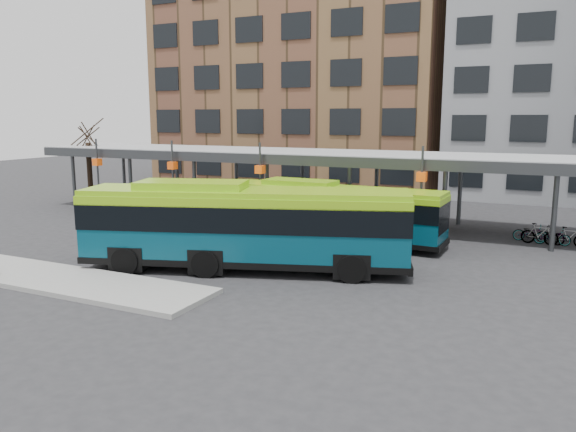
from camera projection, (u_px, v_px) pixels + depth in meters
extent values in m
plane|color=#28282B|center=(211.00, 277.00, 21.98)|extent=(120.00, 120.00, 0.00)
cube|color=gray|center=(48.00, 277.00, 21.63)|extent=(14.00, 3.00, 0.18)
cube|color=#999B9E|center=(332.00, 155.00, 32.84)|extent=(40.00, 6.00, 0.35)
cube|color=#383A3D|center=(312.00, 161.00, 30.20)|extent=(40.00, 0.15, 0.55)
cylinder|color=#383A3D|center=(74.00, 180.00, 38.60)|extent=(0.24, 0.24, 3.80)
cylinder|color=#383A3D|center=(124.00, 174.00, 43.05)|extent=(0.24, 0.24, 3.80)
cylinder|color=#383A3D|center=(131.00, 184.00, 36.49)|extent=(0.24, 0.24, 3.80)
cylinder|color=#383A3D|center=(177.00, 176.00, 40.93)|extent=(0.24, 0.24, 3.80)
cylinder|color=#383A3D|center=(195.00, 188.00, 34.37)|extent=(0.24, 0.24, 3.80)
cylinder|color=#383A3D|center=(236.00, 180.00, 38.81)|extent=(0.24, 0.24, 3.80)
cylinder|color=#383A3D|center=(267.00, 193.00, 32.25)|extent=(0.24, 0.24, 3.80)
cylinder|color=#383A3D|center=(302.00, 183.00, 36.70)|extent=(0.24, 0.24, 3.80)
cylinder|color=#383A3D|center=(349.00, 198.00, 30.14)|extent=(0.24, 0.24, 3.80)
cylinder|color=#383A3D|center=(376.00, 187.00, 34.58)|extent=(0.24, 0.24, 3.80)
cylinder|color=#383A3D|center=(444.00, 204.00, 28.02)|extent=(0.24, 0.24, 3.80)
cylinder|color=#383A3D|center=(460.00, 192.00, 32.46)|extent=(0.24, 0.24, 3.80)
cylinder|color=#383A3D|center=(554.00, 211.00, 25.90)|extent=(0.24, 0.24, 3.80)
cylinder|color=#383A3D|center=(555.00, 197.00, 30.35)|extent=(0.24, 0.24, 3.80)
cylinder|color=#383A3D|center=(98.00, 176.00, 36.53)|extent=(0.12, 0.12, 4.80)
cube|color=#CD470C|center=(97.00, 162.00, 36.38)|extent=(0.45, 0.45, 0.45)
cylinder|color=#383A3D|center=(173.00, 180.00, 33.99)|extent=(0.12, 0.12, 4.80)
cube|color=#CD470C|center=(173.00, 165.00, 33.84)|extent=(0.45, 0.45, 0.45)
cylinder|color=#383A3D|center=(260.00, 185.00, 31.45)|extent=(0.12, 0.12, 4.80)
cube|color=#CD470C|center=(260.00, 169.00, 31.30)|extent=(0.45, 0.45, 0.45)
cylinder|color=#383A3D|center=(421.00, 195.00, 27.64)|extent=(0.12, 0.12, 4.80)
cube|color=#CD470C|center=(422.00, 177.00, 27.49)|extent=(0.45, 0.45, 0.45)
cylinder|color=black|center=(90.00, 174.00, 39.88)|extent=(0.36, 0.36, 4.40)
cylinder|color=black|center=(89.00, 137.00, 39.39)|extent=(0.08, 1.63, 1.59)
cylinder|color=black|center=(89.00, 137.00, 39.52)|extent=(1.63, 0.13, 1.59)
cylinder|color=black|center=(86.00, 137.00, 39.47)|extent=(0.15, 1.63, 1.59)
cylinder|color=black|center=(86.00, 137.00, 39.34)|extent=(1.63, 0.10, 1.59)
cube|color=brown|center=(306.00, 65.00, 52.74)|extent=(26.00, 14.00, 22.00)
cube|color=#073E51|center=(245.00, 228.00, 22.79)|extent=(13.30, 6.64, 2.73)
cube|color=black|center=(245.00, 215.00, 22.69)|extent=(13.37, 6.72, 1.04)
cube|color=#84BF13|center=(245.00, 192.00, 22.53)|extent=(13.27, 6.54, 0.22)
cube|color=#84BF13|center=(192.00, 186.00, 22.77)|extent=(4.76, 3.22, 0.38)
cube|color=black|center=(245.00, 257.00, 23.01)|extent=(13.38, 6.73, 0.26)
cylinder|color=black|center=(352.00, 269.00, 21.14)|extent=(1.14, 0.65, 1.09)
cylinder|color=black|center=(353.00, 252.00, 23.74)|extent=(1.14, 0.65, 1.09)
cylinder|color=black|center=(206.00, 264.00, 21.87)|extent=(1.14, 0.65, 1.09)
cylinder|color=black|center=(222.00, 248.00, 24.47)|extent=(1.14, 0.65, 1.09)
cylinder|color=black|center=(125.00, 261.00, 22.29)|extent=(1.14, 0.65, 1.09)
cylinder|color=black|center=(150.00, 246.00, 24.89)|extent=(1.14, 0.65, 1.09)
cube|color=#073E51|center=(333.00, 213.00, 27.97)|extent=(11.03, 2.68, 2.28)
cube|color=black|center=(333.00, 204.00, 27.90)|extent=(11.07, 2.74, 0.87)
cube|color=#84BF13|center=(333.00, 189.00, 27.76)|extent=(11.02, 2.59, 0.18)
cube|color=#84BF13|center=(300.00, 183.00, 28.56)|extent=(3.71, 1.78, 0.32)
cube|color=black|center=(333.00, 233.00, 28.15)|extent=(11.08, 2.74, 0.22)
cylinder|color=black|center=(397.00, 245.00, 25.52)|extent=(0.92, 0.31, 0.91)
cylinder|color=black|center=(410.00, 236.00, 27.46)|extent=(0.92, 0.31, 0.91)
cylinder|color=black|center=(303.00, 235.00, 27.68)|extent=(0.92, 0.31, 0.91)
cylinder|color=black|center=(322.00, 227.00, 29.62)|extent=(0.92, 0.31, 0.91)
cylinder|color=black|center=(256.00, 230.00, 28.92)|extent=(0.92, 0.31, 0.91)
cylinder|color=black|center=(276.00, 223.00, 30.87)|extent=(0.92, 0.31, 0.91)
imported|color=slate|center=(531.00, 233.00, 28.26)|extent=(1.69, 0.66, 0.87)
imported|color=slate|center=(540.00, 234.00, 27.54)|extent=(1.78, 0.67, 1.04)
imported|color=slate|center=(552.00, 236.00, 27.42)|extent=(1.68, 0.61, 0.88)
imported|color=slate|center=(569.00, 237.00, 27.07)|extent=(1.62, 0.50, 0.96)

